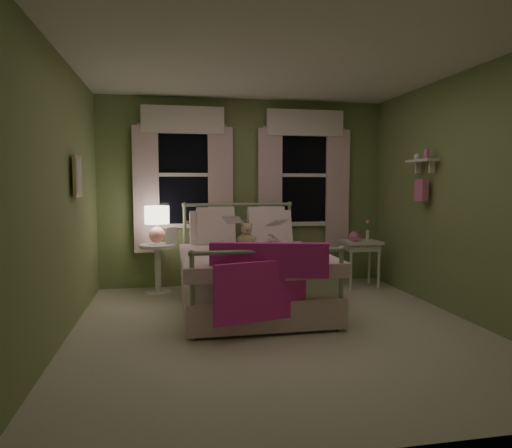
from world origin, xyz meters
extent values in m
plane|color=beige|center=(0.00, 0.00, 0.00)|extent=(4.20, 4.20, 0.00)
plane|color=white|center=(0.00, 0.00, 2.60)|extent=(4.20, 4.20, 0.00)
plane|color=#7D965A|center=(0.00, 2.10, 1.30)|extent=(4.00, 0.00, 4.00)
plane|color=#7D965A|center=(0.00, -2.10, 1.30)|extent=(4.00, 0.00, 4.00)
plane|color=#7D965A|center=(-2.00, 0.00, 1.30)|extent=(0.00, 4.20, 4.20)
plane|color=#7D965A|center=(2.00, 0.00, 1.30)|extent=(0.00, 4.20, 4.20)
cube|color=white|center=(-0.14, 0.79, 0.42)|extent=(1.44, 1.94, 0.26)
cube|color=white|center=(-0.14, 0.79, 0.18)|extent=(1.54, 2.02, 0.30)
cube|color=white|center=(-0.14, 0.64, 0.60)|extent=(1.58, 1.75, 0.14)
cylinder|color=#9EB793|center=(-0.83, 0.79, 0.30)|extent=(0.04, 1.90, 0.04)
cylinder|color=#9EB793|center=(0.55, 0.79, 0.30)|extent=(0.04, 1.90, 0.04)
cylinder|color=#9EB793|center=(-0.85, 1.76, 0.57)|extent=(0.04, 0.04, 1.15)
cylinder|color=#9EB793|center=(0.57, 1.76, 0.57)|extent=(0.04, 0.04, 1.15)
sphere|color=#9EB793|center=(-0.85, 1.76, 1.15)|extent=(0.07, 0.07, 0.07)
sphere|color=#9EB793|center=(0.57, 1.76, 1.15)|extent=(0.07, 0.07, 0.07)
cylinder|color=#9EB793|center=(-0.14, 1.76, 1.15)|extent=(1.42, 0.04, 0.04)
cylinder|color=#9EB793|center=(-0.14, 1.76, 0.93)|extent=(1.38, 0.03, 0.03)
cylinder|color=#9EB793|center=(-0.85, -0.18, 0.40)|extent=(0.04, 0.04, 0.80)
cylinder|color=#9EB793|center=(0.57, -0.18, 0.40)|extent=(0.04, 0.04, 0.80)
sphere|color=#9EB793|center=(-0.85, -0.18, 0.80)|extent=(0.07, 0.07, 0.07)
sphere|color=#9EB793|center=(0.57, -0.18, 0.80)|extent=(0.07, 0.07, 0.07)
cylinder|color=#9EB793|center=(-0.14, -0.18, 0.80)|extent=(1.42, 0.04, 0.04)
cube|color=white|center=(-0.52, 1.49, 0.80)|extent=(0.55, 0.32, 0.57)
cube|color=white|center=(0.24, 1.49, 0.80)|extent=(0.55, 0.32, 0.57)
cube|color=white|center=(-0.47, 1.49, 0.88)|extent=(0.48, 0.30, 0.51)
cube|color=white|center=(0.19, 1.49, 0.88)|extent=(0.48, 0.30, 0.51)
cube|color=#D72A9B|center=(-0.14, -0.18, 0.72)|extent=(1.09, 0.34, 0.32)
cube|color=#FE31B4|center=(-0.14, -0.25, 0.45)|extent=(1.08, 0.31, 0.55)
imported|color=#F7D1DD|center=(-0.42, 1.24, 0.96)|extent=(0.34, 0.29, 0.78)
imported|color=#F7D1DD|center=(0.14, 1.24, 0.92)|extent=(0.36, 0.30, 0.69)
imported|color=beige|center=(-0.42, 0.99, 0.96)|extent=(0.23, 0.18, 0.26)
imported|color=beige|center=(0.14, 0.99, 0.92)|extent=(0.22, 0.17, 0.26)
sphere|color=tan|center=(-0.14, 1.09, 0.75)|extent=(0.19, 0.19, 0.19)
sphere|color=tan|center=(-0.14, 1.07, 0.89)|extent=(0.14, 0.14, 0.14)
sphere|color=tan|center=(-0.19, 1.07, 0.95)|extent=(0.05, 0.05, 0.05)
sphere|color=tan|center=(-0.10, 1.07, 0.95)|extent=(0.05, 0.05, 0.05)
sphere|color=tan|center=(-0.22, 1.06, 0.77)|extent=(0.07, 0.07, 0.07)
sphere|color=tan|center=(-0.06, 1.06, 0.77)|extent=(0.07, 0.07, 0.07)
sphere|color=#8C6B51|center=(-0.14, 1.02, 0.89)|extent=(0.05, 0.05, 0.05)
cylinder|color=white|center=(-1.21, 1.70, 0.63)|extent=(0.46, 0.46, 0.04)
cylinder|color=white|center=(-1.21, 1.70, 0.32)|extent=(0.08, 0.08, 0.60)
cylinder|color=white|center=(-1.21, 1.70, 0.01)|extent=(0.34, 0.34, 0.03)
sphere|color=#F89E93|center=(-1.21, 1.70, 0.77)|extent=(0.21, 0.21, 0.21)
cylinder|color=pink|center=(-1.21, 1.70, 0.89)|extent=(0.03, 0.03, 0.12)
cylinder|color=#FFEAC6|center=(-1.21, 1.70, 1.03)|extent=(0.31, 0.31, 0.23)
imported|color=beige|center=(-1.11, 1.62, 0.66)|extent=(0.22, 0.26, 0.02)
cube|color=white|center=(1.52, 1.55, 0.63)|extent=(0.50, 0.40, 0.04)
cube|color=white|center=(1.52, 1.55, 0.56)|extent=(0.44, 0.34, 0.08)
cylinder|color=white|center=(1.32, 1.40, 0.31)|extent=(0.04, 0.04, 0.60)
cylinder|color=white|center=(1.72, 1.40, 0.31)|extent=(0.04, 0.04, 0.60)
cylinder|color=white|center=(1.32, 1.70, 0.31)|extent=(0.04, 0.04, 0.60)
cylinder|color=white|center=(1.72, 1.70, 0.31)|extent=(0.04, 0.04, 0.60)
sphere|color=pink|center=(1.42, 1.55, 0.71)|extent=(0.14, 0.14, 0.14)
cube|color=pink|center=(1.42, 1.46, 0.69)|extent=(0.10, 0.04, 0.04)
cylinder|color=white|center=(1.64, 1.60, 0.72)|extent=(0.05, 0.05, 0.14)
cylinder|color=#4C7F3F|center=(1.64, 1.60, 0.83)|extent=(0.01, 0.01, 0.12)
sphere|color=pink|center=(1.64, 1.60, 0.90)|extent=(0.06, 0.06, 0.06)
cube|color=black|center=(-0.85, 2.08, 1.55)|extent=(0.76, 0.02, 1.35)
cube|color=white|center=(-0.85, 2.06, 2.25)|extent=(0.84, 0.05, 0.06)
cube|color=white|center=(-0.85, 2.06, 0.85)|extent=(0.84, 0.05, 0.06)
cube|color=white|center=(-1.25, 2.06, 1.55)|extent=(0.06, 0.05, 1.40)
cube|color=white|center=(-0.45, 2.06, 1.55)|extent=(0.06, 0.05, 1.40)
cube|color=white|center=(-0.85, 2.06, 1.55)|extent=(0.76, 0.04, 0.05)
cube|color=white|center=(-1.35, 2.02, 1.35)|extent=(0.34, 0.06, 1.70)
cube|color=silver|center=(-0.35, 2.02, 1.35)|extent=(0.34, 0.06, 1.70)
cube|color=white|center=(-0.85, 2.00, 2.28)|extent=(1.10, 0.08, 0.36)
cylinder|color=white|center=(-0.85, 2.04, 2.22)|extent=(1.20, 0.03, 0.03)
cube|color=black|center=(0.85, 2.08, 1.55)|extent=(0.76, 0.02, 1.35)
cube|color=white|center=(0.85, 2.06, 2.25)|extent=(0.84, 0.05, 0.06)
cube|color=white|center=(0.85, 2.06, 0.85)|extent=(0.84, 0.05, 0.06)
cube|color=white|center=(0.45, 2.06, 1.55)|extent=(0.06, 0.05, 1.40)
cube|color=white|center=(1.25, 2.06, 1.55)|extent=(0.06, 0.05, 1.40)
cube|color=white|center=(0.85, 2.06, 1.55)|extent=(0.76, 0.04, 0.05)
cube|color=silver|center=(0.35, 2.02, 1.35)|extent=(0.34, 0.06, 1.70)
cube|color=silver|center=(1.35, 2.02, 1.35)|extent=(0.34, 0.06, 1.70)
cube|color=white|center=(0.85, 2.00, 2.28)|extent=(1.10, 0.08, 0.36)
cylinder|color=white|center=(0.85, 2.04, 2.22)|extent=(1.20, 0.03, 0.03)
cube|color=white|center=(1.89, 0.70, 1.70)|extent=(0.15, 0.50, 0.03)
cube|color=white|center=(1.93, 0.55, 1.62)|extent=(0.06, 0.03, 0.14)
cube|color=white|center=(1.93, 0.85, 1.62)|extent=(0.06, 0.03, 0.14)
cylinder|color=pink|center=(1.89, 0.60, 1.77)|extent=(0.06, 0.06, 0.10)
sphere|color=white|center=(1.89, 0.80, 1.75)|extent=(0.08, 0.08, 0.08)
cube|color=pink|center=(1.90, 0.70, 1.35)|extent=(0.08, 0.18, 0.26)
cube|color=beige|center=(-1.95, 0.60, 1.50)|extent=(0.03, 0.32, 0.42)
cube|color=silver|center=(-1.94, 0.60, 1.50)|extent=(0.01, 0.25, 0.34)
camera|label=1|loc=(-1.04, -4.26, 1.42)|focal=32.00mm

